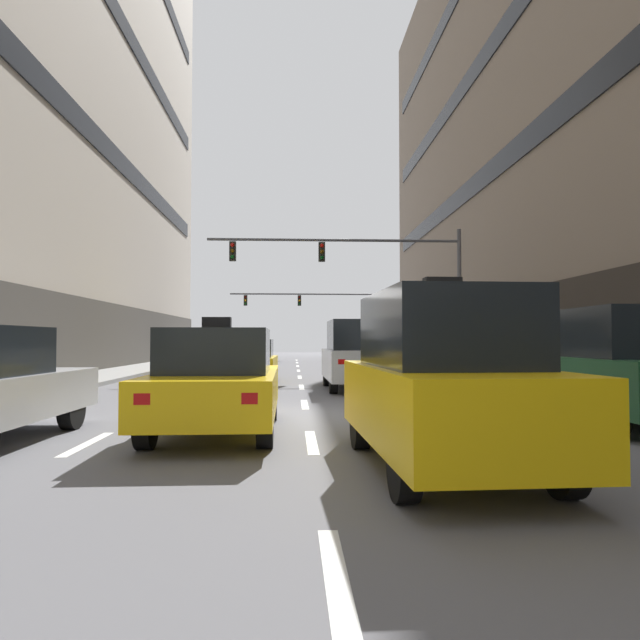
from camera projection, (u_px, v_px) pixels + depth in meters
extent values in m
plane|color=slate|center=(307.00, 416.00, 11.58)|extent=(120.00, 120.00, 0.00)
cube|color=silver|center=(87.00, 444.00, 8.42)|extent=(0.16, 2.00, 0.01)
cube|color=silver|center=(164.00, 405.00, 13.42)|extent=(0.16, 2.00, 0.01)
cube|color=silver|center=(199.00, 387.00, 18.41)|extent=(0.16, 2.00, 0.01)
cube|color=silver|center=(219.00, 377.00, 23.40)|extent=(0.16, 2.00, 0.01)
cube|color=silver|center=(232.00, 371.00, 28.39)|extent=(0.16, 2.00, 0.01)
cube|color=silver|center=(241.00, 366.00, 33.38)|extent=(0.16, 2.00, 0.01)
cube|color=silver|center=(248.00, 363.00, 38.37)|extent=(0.16, 2.00, 0.01)
cube|color=silver|center=(253.00, 360.00, 43.36)|extent=(0.16, 2.00, 0.01)
cube|color=silver|center=(337.00, 583.00, 3.59)|extent=(0.16, 2.00, 0.01)
cube|color=silver|center=(311.00, 442.00, 8.58)|extent=(0.16, 2.00, 0.01)
cube|color=silver|center=(305.00, 404.00, 13.57)|extent=(0.16, 2.00, 0.01)
cube|color=silver|center=(301.00, 387.00, 18.56)|extent=(0.16, 2.00, 0.01)
cube|color=silver|center=(300.00, 377.00, 23.56)|extent=(0.16, 2.00, 0.01)
cube|color=silver|center=(298.00, 371.00, 28.55)|extent=(0.16, 2.00, 0.01)
cube|color=silver|center=(298.00, 366.00, 33.54)|extent=(0.16, 2.00, 0.01)
cube|color=silver|center=(297.00, 363.00, 38.53)|extent=(0.16, 2.00, 0.01)
cube|color=silver|center=(297.00, 360.00, 43.52)|extent=(0.16, 2.00, 0.01)
cube|color=silver|center=(528.00, 440.00, 8.74)|extent=(0.16, 2.00, 0.01)
cube|color=silver|center=(442.00, 404.00, 13.73)|extent=(0.16, 2.00, 0.01)
cube|color=silver|center=(402.00, 387.00, 18.72)|extent=(0.16, 2.00, 0.01)
cube|color=silver|center=(379.00, 377.00, 23.71)|extent=(0.16, 2.00, 0.01)
cube|color=silver|center=(364.00, 370.00, 28.70)|extent=(0.16, 2.00, 0.01)
cube|color=silver|center=(354.00, 366.00, 33.70)|extent=(0.16, 2.00, 0.01)
cube|color=silver|center=(346.00, 363.00, 38.69)|extent=(0.16, 2.00, 0.01)
cube|color=silver|center=(340.00, 360.00, 43.68)|extent=(0.16, 2.00, 0.01)
cylinder|color=black|center=(176.00, 365.00, 27.86)|extent=(0.25, 0.68, 0.67)
cylinder|color=black|center=(210.00, 364.00, 28.01)|extent=(0.25, 0.68, 0.67)
cylinder|color=black|center=(167.00, 367.00, 25.13)|extent=(0.25, 0.68, 0.67)
cylinder|color=black|center=(204.00, 367.00, 25.28)|extent=(0.25, 0.68, 0.67)
cube|color=yellow|center=(190.00, 359.00, 26.58)|extent=(2.06, 4.54, 0.65)
cube|color=black|center=(189.00, 344.00, 26.40)|extent=(1.70, 1.99, 0.69)
cube|color=white|center=(182.00, 355.00, 28.71)|extent=(0.21, 0.09, 0.14)
cube|color=red|center=(167.00, 358.00, 24.35)|extent=(0.21, 0.09, 0.14)
cube|color=white|center=(209.00, 355.00, 28.83)|extent=(0.21, 0.09, 0.14)
cube|color=red|center=(198.00, 358.00, 24.47)|extent=(0.21, 0.09, 0.14)
cube|color=black|center=(189.00, 335.00, 26.42)|extent=(0.45, 0.22, 0.18)
cylinder|color=black|center=(327.00, 376.00, 19.01)|extent=(0.23, 0.67, 0.66)
cylinder|color=black|center=(375.00, 376.00, 19.10)|extent=(0.23, 0.67, 0.66)
cylinder|color=black|center=(333.00, 382.00, 16.30)|extent=(0.23, 0.67, 0.66)
cylinder|color=black|center=(389.00, 382.00, 16.39)|extent=(0.23, 0.67, 0.66)
cube|color=#B7BABF|center=(356.00, 364.00, 17.72)|extent=(1.90, 4.45, 0.91)
cube|color=black|center=(356.00, 335.00, 17.75)|extent=(1.64, 2.63, 0.91)
cube|color=white|center=(330.00, 357.00, 19.85)|extent=(0.20, 0.08, 0.14)
cube|color=red|center=(342.00, 362.00, 15.51)|extent=(0.20, 0.08, 0.14)
cube|color=white|center=(367.00, 357.00, 19.93)|extent=(0.20, 0.08, 0.14)
cube|color=red|center=(389.00, 362.00, 15.59)|extent=(0.20, 0.08, 0.14)
cylinder|color=black|center=(235.00, 371.00, 22.15)|extent=(0.22, 0.63, 0.62)
cylinder|color=black|center=(274.00, 371.00, 22.21)|extent=(0.22, 0.63, 0.62)
cylinder|color=black|center=(227.00, 376.00, 19.61)|extent=(0.22, 0.63, 0.62)
cylinder|color=black|center=(271.00, 375.00, 19.66)|extent=(0.22, 0.63, 0.62)
cube|color=yellow|center=(252.00, 365.00, 20.92)|extent=(1.80, 4.18, 0.60)
cube|color=black|center=(251.00, 348.00, 20.75)|extent=(1.54, 1.82, 0.64)
cube|color=white|center=(241.00, 360.00, 22.94)|extent=(0.19, 0.08, 0.13)
cube|color=red|center=(228.00, 365.00, 18.86)|extent=(0.19, 0.08, 0.13)
cube|color=white|center=(271.00, 360.00, 22.98)|extent=(0.19, 0.08, 0.13)
cube|color=red|center=(265.00, 365.00, 18.90)|extent=(0.19, 0.08, 0.13)
cube|color=black|center=(251.00, 337.00, 20.76)|extent=(0.42, 0.19, 0.17)
cylinder|color=black|center=(360.00, 426.00, 8.05)|extent=(0.24, 0.66, 0.65)
cylinder|color=black|center=(469.00, 424.00, 8.19)|extent=(0.24, 0.66, 0.65)
cylinder|color=black|center=(404.00, 468.00, 5.39)|extent=(0.24, 0.66, 0.65)
cylinder|color=black|center=(565.00, 465.00, 5.53)|extent=(0.24, 0.66, 0.65)
cube|color=yellow|center=(443.00, 404.00, 6.80)|extent=(1.98, 4.42, 0.89)
cube|color=black|center=(443.00, 329.00, 6.84)|extent=(1.68, 2.63, 0.89)
cube|color=white|center=(362.00, 379.00, 8.88)|extent=(0.20, 0.09, 0.14)
cube|color=red|center=(445.00, 415.00, 4.63)|extent=(0.20, 0.09, 0.14)
cube|color=white|center=(442.00, 379.00, 8.99)|extent=(0.20, 0.09, 0.14)
cube|color=red|center=(595.00, 413.00, 4.74)|extent=(0.20, 0.09, 0.14)
cube|color=black|center=(442.00, 285.00, 6.85)|extent=(0.44, 0.21, 0.18)
cylinder|color=black|center=(216.00, 357.00, 40.00)|extent=(0.24, 0.69, 0.69)
cylinder|color=black|center=(240.00, 357.00, 40.05)|extent=(0.24, 0.69, 0.69)
cylinder|color=black|center=(210.00, 358.00, 37.20)|extent=(0.24, 0.69, 0.69)
cylinder|color=black|center=(235.00, 358.00, 37.25)|extent=(0.24, 0.69, 0.69)
cube|color=navy|center=(225.00, 351.00, 38.64)|extent=(2.00, 4.61, 0.94)
cube|color=black|center=(225.00, 337.00, 38.67)|extent=(1.71, 2.73, 0.94)
cube|color=white|center=(220.00, 348.00, 40.87)|extent=(0.21, 0.09, 0.15)
cube|color=red|center=(210.00, 349.00, 36.38)|extent=(0.21, 0.09, 0.15)
cube|color=white|center=(239.00, 348.00, 40.91)|extent=(0.21, 0.09, 0.15)
cube|color=red|center=(231.00, 349.00, 36.42)|extent=(0.21, 0.09, 0.15)
cylinder|color=black|center=(182.00, 403.00, 10.80)|extent=(0.24, 0.69, 0.69)
cylinder|color=black|center=(271.00, 402.00, 10.90)|extent=(0.24, 0.69, 0.69)
cylinder|color=black|center=(146.00, 425.00, 8.00)|extent=(0.24, 0.69, 0.69)
cylinder|color=black|center=(265.00, 424.00, 8.09)|extent=(0.24, 0.69, 0.69)
cube|color=yellow|center=(218.00, 392.00, 9.46)|extent=(1.96, 4.60, 0.67)
cube|color=black|center=(217.00, 350.00, 9.28)|extent=(1.69, 2.00, 0.71)
cube|color=white|center=(198.00, 376.00, 11.67)|extent=(0.21, 0.09, 0.15)
cube|color=red|center=(143.00, 399.00, 7.18)|extent=(0.21, 0.09, 0.15)
cube|color=white|center=(264.00, 376.00, 11.75)|extent=(0.21, 0.09, 0.15)
cube|color=red|center=(250.00, 398.00, 7.26)|extent=(0.21, 0.09, 0.15)
cube|color=black|center=(217.00, 323.00, 9.29)|extent=(0.46, 0.21, 0.19)
cylinder|color=black|center=(72.00, 409.00, 9.79)|extent=(0.25, 0.70, 0.69)
cube|color=white|center=(8.00, 379.00, 10.63)|extent=(0.21, 0.09, 0.15)
cube|color=white|center=(82.00, 379.00, 10.66)|extent=(0.21, 0.09, 0.15)
cylinder|color=black|center=(542.00, 399.00, 11.63)|extent=(0.22, 0.66, 0.65)
cylinder|color=black|center=(618.00, 399.00, 11.69)|extent=(0.22, 0.66, 0.65)
cylinder|color=black|center=(615.00, 417.00, 8.96)|extent=(0.22, 0.66, 0.65)
cube|color=#1E512D|center=(616.00, 382.00, 10.34)|extent=(1.87, 4.38, 0.89)
cube|color=black|center=(615.00, 333.00, 10.37)|extent=(1.61, 2.59, 0.89)
cube|color=white|center=(533.00, 368.00, 12.46)|extent=(0.20, 0.08, 0.14)
cube|color=white|center=(590.00, 368.00, 12.51)|extent=(0.20, 0.08, 0.14)
cylinder|color=#4C4C51|center=(459.00, 300.00, 25.06)|extent=(0.18, 0.18, 6.28)
cylinder|color=#4C4C51|center=(334.00, 240.00, 24.89)|extent=(11.02, 0.12, 0.12)
cube|color=black|center=(322.00, 252.00, 24.84)|extent=(0.28, 0.24, 0.84)
sphere|color=red|center=(322.00, 246.00, 24.71)|extent=(0.17, 0.17, 0.17)
sphere|color=#523505|center=(322.00, 251.00, 24.70)|extent=(0.17, 0.17, 0.17)
sphere|color=#073E10|center=(322.00, 257.00, 24.69)|extent=(0.17, 0.17, 0.17)
cube|color=black|center=(233.00, 251.00, 24.66)|extent=(0.28, 0.24, 0.84)
sphere|color=red|center=(232.00, 245.00, 24.53)|extent=(0.17, 0.17, 0.17)
sphere|color=#523505|center=(232.00, 251.00, 24.52)|extent=(0.17, 0.17, 0.17)
sphere|color=#073E10|center=(232.00, 257.00, 24.51)|extent=(0.17, 0.17, 0.17)
cylinder|color=#4C4C51|center=(383.00, 323.00, 46.20)|extent=(0.18, 0.18, 5.50)
cylinder|color=#4C4C51|center=(307.00, 294.00, 45.99)|extent=(12.35, 0.12, 0.12)
cube|color=black|center=(299.00, 301.00, 45.94)|extent=(0.28, 0.24, 0.84)
sphere|color=#4B0704|center=(299.00, 297.00, 45.81)|extent=(0.17, 0.17, 0.17)
sphere|color=orange|center=(299.00, 300.00, 45.80)|extent=(0.17, 0.17, 0.17)
sphere|color=#073E10|center=(299.00, 304.00, 45.79)|extent=(0.17, 0.17, 0.17)
cube|color=black|center=(246.00, 300.00, 45.74)|extent=(0.28, 0.24, 0.84)
sphere|color=#4B0704|center=(245.00, 297.00, 45.61)|extent=(0.17, 0.17, 0.17)
sphere|color=orange|center=(245.00, 300.00, 45.60)|extent=(0.17, 0.17, 0.17)
sphere|color=#073E10|center=(245.00, 303.00, 45.59)|extent=(0.17, 0.17, 0.17)
cylinder|color=brown|center=(572.00, 372.00, 17.34)|extent=(0.13, 0.13, 0.85)
cylinder|color=brown|center=(573.00, 372.00, 17.17)|extent=(0.13, 0.13, 0.85)
cube|color=navy|center=(572.00, 348.00, 17.28)|extent=(0.28, 0.38, 0.60)
sphere|color=brown|center=(572.00, 335.00, 17.29)|extent=(0.22, 0.22, 0.22)
cylinder|color=navy|center=(571.00, 347.00, 17.50)|extent=(0.09, 0.09, 0.54)
cylinder|color=navy|center=(574.00, 347.00, 17.07)|extent=(0.09, 0.09, 0.54)
cylinder|color=#383D59|center=(504.00, 367.00, 20.32)|extent=(0.13, 0.13, 0.83)
cylinder|color=#383D59|center=(504.00, 368.00, 20.16)|extent=(0.13, 0.13, 0.83)
cube|color=black|center=(504.00, 348.00, 20.27)|extent=(0.29, 0.38, 0.59)
sphere|color=#D8AD84|center=(504.00, 336.00, 20.28)|extent=(0.21, 0.21, 0.21)
cylinder|color=black|center=(504.00, 347.00, 20.48)|extent=(0.09, 0.09, 0.53)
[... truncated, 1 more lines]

